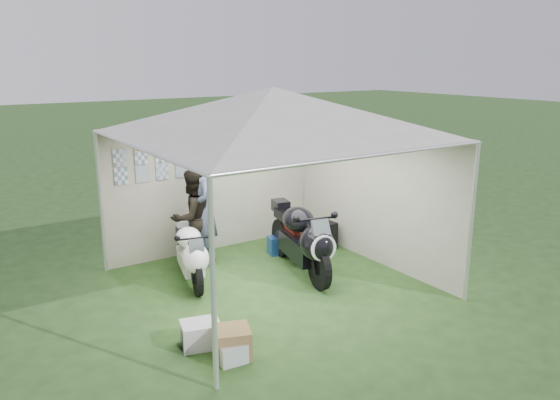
% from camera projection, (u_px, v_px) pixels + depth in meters
% --- Properties ---
extents(ground, '(80.00, 80.00, 0.00)m').
position_uv_depth(ground, '(274.00, 284.00, 8.45)').
color(ground, '#26441B').
rests_on(ground, ground).
extents(canopy_tent, '(5.66, 5.66, 3.00)m').
position_uv_depth(canopy_tent, '(272.00, 117.00, 7.83)').
color(canopy_tent, silver).
rests_on(canopy_tent, ground).
extents(motorcycle_white, '(0.69, 1.74, 0.87)m').
position_uv_depth(motorcycle_white, '(191.00, 253.00, 8.41)').
color(motorcycle_white, black).
rests_on(motorcycle_white, ground).
extents(motorcycle_black, '(0.81, 2.20, 1.10)m').
position_uv_depth(motorcycle_black, '(303.00, 238.00, 8.72)').
color(motorcycle_black, black).
rests_on(motorcycle_black, ground).
extents(paddock_stand, '(0.48, 0.35, 0.32)m').
position_uv_depth(paddock_stand, '(280.00, 245.00, 9.75)').
color(paddock_stand, blue).
rests_on(paddock_stand, ground).
extents(person_dark_jacket, '(0.90, 0.76, 1.64)m').
position_uv_depth(person_dark_jacket, '(193.00, 218.00, 9.08)').
color(person_dark_jacket, black).
rests_on(person_dark_jacket, ground).
extents(person_blue_jacket, '(0.63, 0.79, 1.91)m').
position_uv_depth(person_blue_jacket, '(202.00, 209.00, 9.08)').
color(person_blue_jacket, slate).
rests_on(person_blue_jacket, ground).
extents(equipment_box, '(0.52, 0.42, 0.50)m').
position_uv_depth(equipment_box, '(321.00, 236.00, 9.96)').
color(equipment_box, black).
rests_on(equipment_box, ground).
extents(crate_0, '(0.54, 0.46, 0.31)m').
position_uv_depth(crate_0, '(201.00, 334.00, 6.60)').
color(crate_0, silver).
rests_on(crate_0, ground).
extents(crate_1, '(0.51, 0.51, 0.35)m').
position_uv_depth(crate_1, '(233.00, 342.00, 6.36)').
color(crate_1, olive).
rests_on(crate_1, ground).
extents(crate_2, '(0.34, 0.29, 0.23)m').
position_uv_depth(crate_2, '(232.00, 352.00, 6.26)').
color(crate_2, silver).
rests_on(crate_2, ground).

